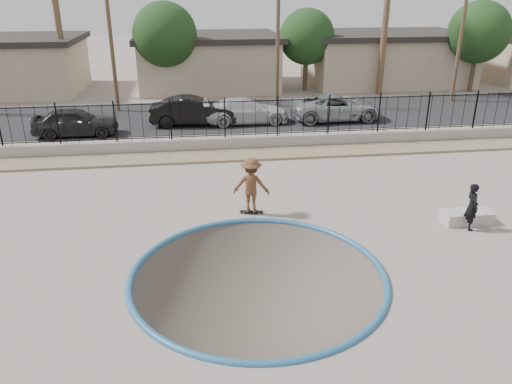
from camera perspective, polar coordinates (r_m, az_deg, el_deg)
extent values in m
cube|color=gray|center=(25.92, -3.74, 3.67)|extent=(120.00, 120.00, 2.20)
torus|color=#295D85|center=(13.68, 0.24, -9.56)|extent=(7.04, 7.04, 0.20)
cube|color=#9A8A65|center=(22.90, -3.29, 4.16)|extent=(42.00, 1.60, 0.11)
cube|color=gray|center=(23.87, -3.52, 5.54)|extent=(42.00, 0.45, 0.60)
cube|color=black|center=(23.75, -3.54, 6.51)|extent=(40.00, 0.04, 0.03)
cube|color=black|center=(23.37, -3.64, 10.24)|extent=(40.00, 0.04, 0.04)
cube|color=black|center=(30.40, -4.50, 8.70)|extent=(90.00, 8.00, 0.04)
cube|color=tan|center=(41.58, -27.11, 12.56)|extent=(11.00, 8.00, 3.50)
cube|color=tan|center=(39.40, -5.46, 14.42)|extent=(10.00, 8.00, 3.50)
cube|color=#292521|center=(39.17, -5.57, 17.24)|extent=(10.60, 8.60, 0.40)
cube|color=tan|center=(42.34, 14.47, 14.40)|extent=(12.00, 8.00, 3.50)
cube|color=#292521|center=(42.13, 14.73, 17.02)|extent=(12.60, 8.60, 0.40)
cylinder|color=brown|center=(37.53, -21.57, 16.86)|extent=(0.44, 0.44, 9.00)
cylinder|color=brown|center=(37.13, 14.57, 18.39)|extent=(0.44, 0.44, 10.00)
cylinder|color=#473323|center=(31.90, -16.29, 16.74)|extent=(0.24, 0.24, 9.00)
cylinder|color=#473323|center=(32.07, 2.52, 18.04)|extent=(0.24, 0.24, 9.50)
cylinder|color=#473323|center=(36.17, 22.44, 16.58)|extent=(0.24, 0.24, 9.00)
cylinder|color=#473323|center=(35.97, -10.08, 13.00)|extent=(0.34, 0.34, 3.00)
sphere|color=#143311|center=(35.63, -10.38, 17.28)|extent=(4.32, 4.32, 4.32)
cylinder|color=#473323|center=(37.94, 5.67, 13.53)|extent=(0.34, 0.34, 2.75)
sphere|color=#143311|center=(37.63, 5.82, 17.25)|extent=(3.96, 3.96, 3.96)
cylinder|color=#473323|center=(40.58, 23.52, 12.59)|extent=(0.34, 0.34, 3.00)
sphere|color=#143311|center=(40.28, 24.13, 16.35)|extent=(4.32, 4.32, 4.32)
imported|color=brown|center=(16.83, -0.54, 0.50)|extent=(1.37, 0.99, 1.90)
cube|color=black|center=(17.18, -0.53, -2.26)|extent=(0.82, 0.33, 0.02)
cylinder|color=silver|center=(17.14, -1.44, -2.46)|extent=(0.06, 0.04, 0.05)
cylinder|color=silver|center=(17.28, -1.41, -2.25)|extent=(0.06, 0.04, 0.05)
cylinder|color=silver|center=(17.12, 0.37, -2.48)|extent=(0.06, 0.04, 0.05)
cylinder|color=silver|center=(17.26, 0.38, -2.27)|extent=(0.06, 0.04, 0.05)
imported|color=black|center=(17.25, 23.45, -1.54)|extent=(0.42, 0.60, 1.55)
cube|color=#B1A49D|center=(17.89, 22.96, -2.63)|extent=(1.61, 0.71, 0.40)
imported|color=black|center=(27.57, -19.95, 7.57)|extent=(4.30, 1.78, 1.46)
imported|color=black|center=(28.22, -7.18, 9.17)|extent=(4.79, 1.89, 1.55)
imported|color=silver|center=(28.41, -1.18, 9.27)|extent=(4.90, 2.16, 1.40)
imported|color=#95999D|center=(29.46, 9.20, 9.54)|extent=(5.38, 2.62, 1.47)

